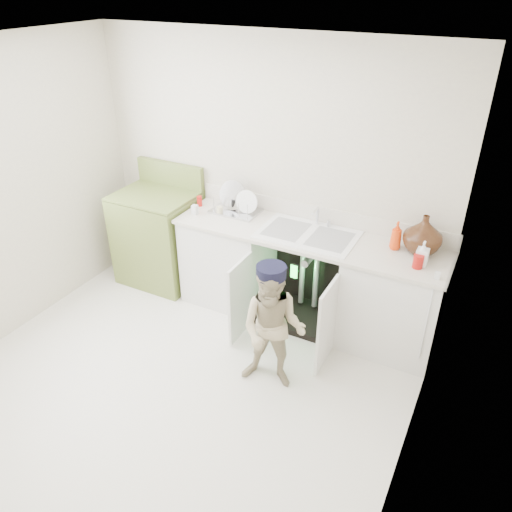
{
  "coord_description": "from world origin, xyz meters",
  "views": [
    {
      "loc": [
        1.93,
        -2.43,
        2.91
      ],
      "look_at": [
        0.3,
        0.7,
        0.87
      ],
      "focal_mm": 35.0,
      "sensor_mm": 36.0,
      "label": 1
    }
  ],
  "objects": [
    {
      "name": "ground",
      "position": [
        0.0,
        0.0,
        0.0
      ],
      "size": [
        3.5,
        3.5,
        0.0
      ],
      "primitive_type": "plane",
      "color": "silver",
      "rests_on": "ground"
    },
    {
      "name": "room_shell",
      "position": [
        0.0,
        0.0,
        1.25
      ],
      "size": [
        6.0,
        5.5,
        1.26
      ],
      "color": "#BFB5A4",
      "rests_on": "ground"
    },
    {
      "name": "counter_run",
      "position": [
        0.58,
        1.21,
        0.47
      ],
      "size": [
        2.44,
        1.02,
        1.23
      ],
      "color": "white",
      "rests_on": "ground"
    },
    {
      "name": "avocado_stove",
      "position": [
        -1.08,
        1.18,
        0.5
      ],
      "size": [
        0.78,
        0.65,
        1.21
      ],
      "color": "olive",
      "rests_on": "ground"
    },
    {
      "name": "repair_worker",
      "position": [
        0.66,
        0.3,
        0.54
      ],
      "size": [
        0.58,
        0.81,
        1.07
      ],
      "rotation": [
        0.0,
        0.0,
        0.18
      ],
      "color": "tan",
      "rests_on": "ground"
    }
  ]
}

